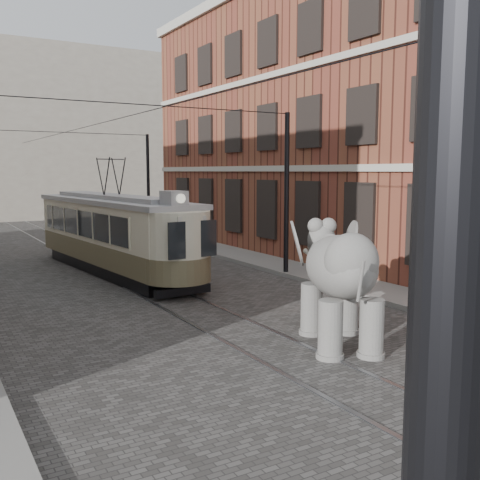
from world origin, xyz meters
TOP-DOWN VIEW (x-y plane):
  - ground at (0.00, 0.00)m, footprint 120.00×120.00m
  - tram_rails at (0.00, 0.00)m, footprint 1.54×80.00m
  - sidewalk_right at (6.00, 0.00)m, footprint 2.00×60.00m
  - brick_building at (11.00, 9.00)m, footprint 8.00×26.00m
  - distant_block at (0.00, 40.00)m, footprint 28.00×10.00m
  - catenary at (-0.20, 5.00)m, footprint 11.00×30.20m
  - tram at (-0.14, 9.95)m, footprint 3.25×11.19m
  - elephant at (1.42, -1.48)m, footprint 4.13×5.12m

SIDE VIEW (x-z plane):
  - ground at x=0.00m, z-range 0.00..0.00m
  - tram_rails at x=0.00m, z-range 0.00..0.02m
  - sidewalk_right at x=6.00m, z-range 0.00..0.15m
  - elephant at x=1.42m, z-range 0.00..2.76m
  - tram at x=-0.14m, z-range 0.00..4.38m
  - catenary at x=-0.20m, z-range 0.00..6.00m
  - brick_building at x=11.00m, z-range 0.00..12.00m
  - distant_block at x=0.00m, z-range 0.00..14.00m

